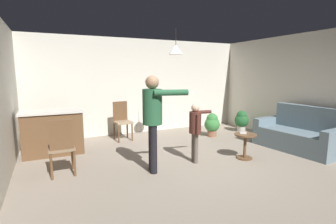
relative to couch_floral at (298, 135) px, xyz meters
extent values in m
plane|color=gray|center=(-2.64, 0.03, -0.33)|extent=(7.68, 7.68, 0.00)
cube|color=silver|center=(-2.64, 3.23, 1.02)|extent=(6.40, 0.10, 2.70)
cube|color=silver|center=(0.56, 0.03, 1.02)|extent=(0.10, 6.40, 2.70)
cube|color=slate|center=(-0.06, -0.01, -0.11)|extent=(1.00, 1.52, 0.45)
cube|color=slate|center=(0.27, 0.03, 0.39)|extent=(0.35, 1.45, 0.55)
cube|color=slate|center=(0.03, -0.81, -0.02)|extent=(0.86, 0.27, 0.63)
cube|color=slate|center=(-0.14, 0.80, -0.02)|extent=(0.86, 0.27, 0.63)
cylinder|color=brown|center=(0.18, 0.82, -0.30)|extent=(0.05, 0.05, 0.06)
cylinder|color=brown|center=(-0.30, -0.84, -0.30)|extent=(0.05, 0.05, 0.06)
cylinder|color=brown|center=(-0.46, 0.76, -0.30)|extent=(0.05, 0.05, 0.06)
cube|color=brown|center=(-5.09, 2.04, 0.12)|extent=(1.20, 0.60, 0.91)
cube|color=beige|center=(-5.09, 2.04, 0.60)|extent=(1.26, 0.66, 0.04)
cylinder|color=brown|center=(-1.56, 0.01, 0.17)|extent=(0.44, 0.44, 0.03)
cylinder|color=brown|center=(-1.56, 0.01, -0.09)|extent=(0.06, 0.06, 0.49)
cylinder|color=brown|center=(-1.56, 0.01, -0.32)|extent=(0.31, 0.31, 0.03)
cylinder|color=black|center=(-3.50, 0.28, 0.10)|extent=(0.13, 0.13, 0.87)
cylinder|color=black|center=(-3.54, 0.10, 0.10)|extent=(0.13, 0.13, 0.87)
cylinder|color=#265938|center=(-3.52, 0.19, 0.84)|extent=(0.34, 0.34, 0.61)
sphere|color=#9E7556|center=(-3.52, 0.19, 1.26)|extent=(0.23, 0.23, 0.23)
cylinder|color=#265938|center=(-3.47, 0.38, 0.81)|extent=(0.10, 0.10, 0.58)
cylinder|color=#265938|center=(-3.28, -0.07, 1.10)|extent=(0.58, 0.23, 0.10)
cube|color=white|center=(-2.97, -0.14, 1.10)|extent=(0.13, 0.06, 0.04)
cylinder|color=#60564C|center=(-2.58, 0.34, -0.04)|extent=(0.09, 0.09, 0.59)
cylinder|color=#60564C|center=(-2.60, 0.22, -0.04)|extent=(0.09, 0.09, 0.59)
cylinder|color=#4C261E|center=(-2.59, 0.28, 0.47)|extent=(0.23, 0.23, 0.42)
sphere|color=#D8AD8C|center=(-2.59, 0.28, 0.76)|extent=(0.16, 0.16, 0.16)
cylinder|color=#4C261E|center=(-2.37, 0.39, 0.64)|extent=(0.40, 0.13, 0.07)
cube|color=white|center=(-2.15, 0.35, 0.64)|extent=(0.13, 0.06, 0.04)
cylinder|color=#4C261E|center=(-2.61, 0.15, 0.45)|extent=(0.07, 0.07, 0.39)
cylinder|color=brown|center=(-3.25, 2.70, -0.11)|extent=(0.04, 0.04, 0.45)
cylinder|color=brown|center=(-3.61, 2.67, -0.11)|extent=(0.04, 0.04, 0.45)
cylinder|color=brown|center=(-3.23, 2.34, -0.11)|extent=(0.04, 0.04, 0.45)
cylinder|color=brown|center=(-3.59, 2.31, -0.11)|extent=(0.04, 0.04, 0.45)
cube|color=#997F60|center=(-3.42, 2.50, 0.14)|extent=(0.45, 0.45, 0.05)
cube|color=brown|center=(-3.43, 2.69, 0.42)|extent=(0.38, 0.07, 0.50)
cylinder|color=brown|center=(-5.17, 0.55, -0.11)|extent=(0.04, 0.04, 0.45)
cylinder|color=brown|center=(-4.81, 0.56, -0.11)|extent=(0.04, 0.04, 0.45)
cylinder|color=brown|center=(-5.17, 0.91, -0.11)|extent=(0.04, 0.04, 0.45)
cylinder|color=brown|center=(-4.81, 0.92, -0.11)|extent=(0.04, 0.04, 0.45)
cube|color=#7F664C|center=(-4.99, 0.74, 0.14)|extent=(0.42, 0.42, 0.05)
cube|color=brown|center=(-4.99, 0.55, 0.42)|extent=(0.38, 0.04, 0.50)
cylinder|color=brown|center=(-1.09, 1.84, -0.23)|extent=(0.25, 0.25, 0.19)
sphere|color=#387F3D|center=(-1.09, 1.84, 0.01)|extent=(0.42, 0.42, 0.42)
sphere|color=#387F3D|center=(-1.09, 1.84, 0.16)|extent=(0.32, 0.32, 0.32)
cylinder|color=#B7B2AD|center=(0.04, 1.95, -0.24)|extent=(0.24, 0.24, 0.19)
sphere|color=#235B2D|center=(0.04, 1.95, 0.00)|extent=(0.41, 0.41, 0.41)
sphere|color=#235B2D|center=(0.04, 1.95, 0.15)|extent=(0.31, 0.31, 0.31)
cube|color=white|center=(-1.58, 0.05, 0.21)|extent=(0.13, 0.11, 0.04)
cone|color=silver|center=(-2.55, 1.20, 1.92)|extent=(0.32, 0.32, 0.20)
cylinder|color=black|center=(-2.55, 1.20, 2.19)|extent=(0.01, 0.01, 0.36)
camera|label=1|loc=(-5.15, -3.91, 1.44)|focal=27.46mm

